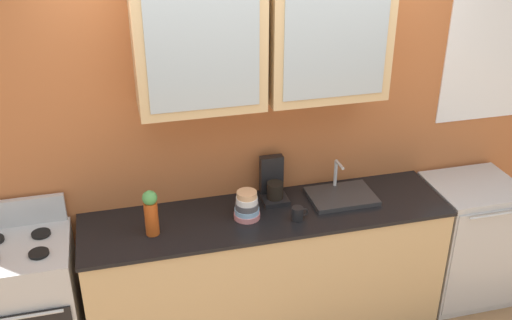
% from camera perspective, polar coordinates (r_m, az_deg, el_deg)
% --- Properties ---
extents(back_wall_unit, '(4.22, 0.46, 2.89)m').
position_cam_1_polar(back_wall_unit, '(3.81, 0.12, 5.64)').
color(back_wall_unit, '#B76638').
rests_on(back_wall_unit, ground_plane).
extents(counter, '(2.38, 0.60, 0.93)m').
position_cam_1_polar(counter, '(4.12, 1.04, -10.58)').
color(counter, tan).
rests_on(counter, ground_plane).
extents(stove_range, '(0.60, 0.60, 1.11)m').
position_cam_1_polar(stove_range, '(4.07, -20.78, -13.11)').
color(stove_range, silver).
rests_on(stove_range, ground_plane).
extents(sink_faucet, '(0.44, 0.32, 0.23)m').
position_cam_1_polar(sink_faucet, '(4.04, 8.13, -3.36)').
color(sink_faucet, '#2D2D30').
rests_on(sink_faucet, counter).
extents(bowl_stack, '(0.17, 0.17, 0.19)m').
position_cam_1_polar(bowl_stack, '(3.76, -0.88, -4.42)').
color(bowl_stack, '#D87F84').
rests_on(bowl_stack, counter).
extents(vase, '(0.09, 0.09, 0.30)m').
position_cam_1_polar(vase, '(3.62, -9.98, -4.88)').
color(vase, '#BF4C19').
rests_on(vase, counter).
extents(cup_near_sink, '(0.11, 0.07, 0.09)m').
position_cam_1_polar(cup_near_sink, '(3.77, 4.00, -5.12)').
color(cup_near_sink, black).
rests_on(cup_near_sink, counter).
extents(dishwasher, '(0.61, 0.59, 0.93)m').
position_cam_1_polar(dishwasher, '(4.67, 19.34, -7.22)').
color(dishwasher, silver).
rests_on(dishwasher, ground_plane).
extents(coffee_maker, '(0.17, 0.20, 0.29)m').
position_cam_1_polar(coffee_maker, '(3.96, 1.63, -2.28)').
color(coffee_maker, black).
rests_on(coffee_maker, counter).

